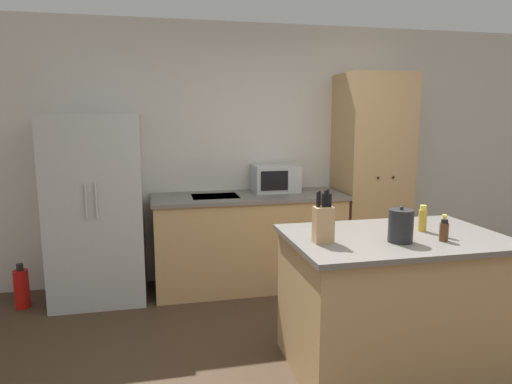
% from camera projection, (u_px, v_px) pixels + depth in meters
% --- Properties ---
extents(wall_back, '(7.20, 0.06, 2.60)m').
position_uv_depth(wall_back, '(279.00, 153.00, 4.81)').
color(wall_back, beige).
rests_on(wall_back, ground_plane).
extents(refrigerator, '(0.82, 0.69, 1.70)m').
position_uv_depth(refrigerator, '(97.00, 209.00, 4.14)').
color(refrigerator, '#B7BABC').
rests_on(refrigerator, ground_plane).
extents(back_counter, '(1.87, 0.69, 0.93)m').
position_uv_depth(back_counter, '(249.00, 240.00, 4.52)').
color(back_counter, tan).
rests_on(back_counter, ground_plane).
extents(pantry_cabinet, '(0.67, 0.62, 2.11)m').
position_uv_depth(pantry_cabinet, '(371.00, 178.00, 4.72)').
color(pantry_cabinet, tan).
rests_on(pantry_cabinet, ground_plane).
extents(kitchen_island, '(1.41, 0.93, 0.91)m').
position_uv_depth(kitchen_island, '(392.00, 301.00, 3.07)').
color(kitchen_island, tan).
rests_on(kitchen_island, ground_plane).
extents(microwave, '(0.45, 0.35, 0.27)m').
position_uv_depth(microwave, '(275.00, 178.00, 4.61)').
color(microwave, '#B2B5B7').
rests_on(microwave, back_counter).
extents(knife_block, '(0.12, 0.09, 0.33)m').
position_uv_depth(knife_block, '(323.00, 223.00, 2.80)').
color(knife_block, tan).
rests_on(knife_block, kitchen_island).
extents(spice_bottle_tall_dark, '(0.06, 0.06, 0.14)m').
position_uv_depth(spice_bottle_tall_dark, '(444.00, 231.00, 2.84)').
color(spice_bottle_tall_dark, '#563319').
rests_on(spice_bottle_tall_dark, kitchen_island).
extents(spice_bottle_short_red, '(0.06, 0.06, 0.18)m').
position_uv_depth(spice_bottle_short_red, '(423.00, 219.00, 3.08)').
color(spice_bottle_short_red, gold).
rests_on(spice_bottle_short_red, kitchen_island).
extents(spice_bottle_amber_oil, '(0.04, 0.04, 0.15)m').
position_uv_depth(spice_bottle_amber_oil, '(444.00, 227.00, 2.94)').
color(spice_bottle_amber_oil, beige).
rests_on(spice_bottle_amber_oil, kitchen_island).
extents(kettle, '(0.15, 0.15, 0.23)m').
position_uv_depth(kettle, '(401.00, 226.00, 2.81)').
color(kettle, '#232326').
rests_on(kettle, kitchen_island).
extents(fire_extinguisher, '(0.13, 0.13, 0.40)m').
position_uv_depth(fire_extinguisher, '(22.00, 288.00, 4.04)').
color(fire_extinguisher, red).
rests_on(fire_extinguisher, ground_plane).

